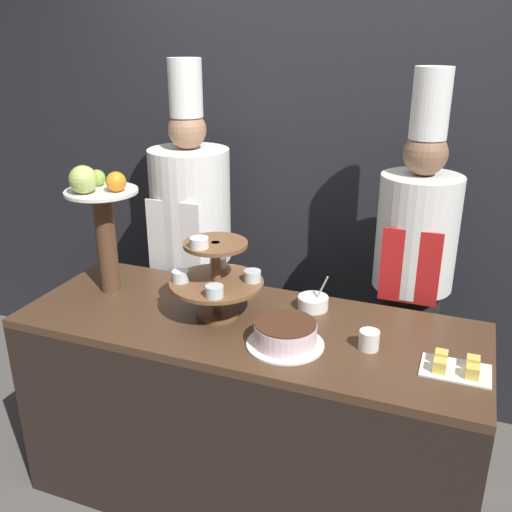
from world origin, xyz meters
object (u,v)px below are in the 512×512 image
object	(u,v)px
serving_bowl_far	(313,303)
chef_center_left	(413,265)
cup_white	(369,340)
chef_left	(192,235)
cake_round	(285,334)
fruit_pedestal	(101,212)
tiered_stand	(216,276)
cake_square_tray	(456,367)

from	to	relation	value
serving_bowl_far	chef_center_left	size ratio (longest dim) A/B	0.09
cup_white	chef_left	xyz separation A→B (m)	(-1.06, 0.64, 0.07)
cup_white	chef_left	world-z (taller)	chef_left
cake_round	cup_white	size ratio (longest dim) A/B	3.89
fruit_pedestal	chef_left	bearing A→B (deg)	75.78
tiered_stand	fruit_pedestal	distance (m)	0.60
fruit_pedestal	cake_square_tray	size ratio (longest dim) A/B	2.48
serving_bowl_far	tiered_stand	bearing A→B (deg)	-149.61
serving_bowl_far	chef_center_left	world-z (taller)	chef_center_left
tiered_stand	serving_bowl_far	bearing A→B (deg)	30.39
fruit_pedestal	serving_bowl_far	distance (m)	0.99
serving_bowl_far	chef_center_left	xyz separation A→B (m)	(0.36, 0.40, 0.08)
cake_square_tray	serving_bowl_far	world-z (taller)	serving_bowl_far
tiered_stand	cup_white	distance (m)	0.66
tiered_stand	cake_round	xyz separation A→B (m)	(0.34, -0.12, -0.14)
cup_white	chef_center_left	distance (m)	0.65
chef_center_left	serving_bowl_far	bearing A→B (deg)	-132.27
fruit_pedestal	chef_center_left	size ratio (longest dim) A/B	0.32
cake_round	chef_center_left	size ratio (longest dim) A/B	0.16
fruit_pedestal	chef_center_left	distance (m)	1.42
cake_round	serving_bowl_far	bearing A→B (deg)	87.63
cake_round	chef_center_left	world-z (taller)	chef_center_left
tiered_stand	chef_center_left	distance (m)	0.94
tiered_stand	cup_white	xyz separation A→B (m)	(0.64, -0.04, -0.15)
serving_bowl_far	cup_white	bearing A→B (deg)	-40.76
tiered_stand	chef_left	world-z (taller)	chef_left
cup_white	chef_center_left	bearing A→B (deg)	83.13
chef_center_left	cup_white	bearing A→B (deg)	-96.87
tiered_stand	fruit_pedestal	world-z (taller)	fruit_pedestal
cake_round	chef_center_left	distance (m)	0.82
fruit_pedestal	cake_round	bearing A→B (deg)	-10.80
cake_round	chef_left	distance (m)	1.06
cake_round	chef_left	xyz separation A→B (m)	(-0.76, 0.73, 0.06)
cake_round	cake_square_tray	world-z (taller)	cake_round
tiered_stand	fruit_pedestal	size ratio (longest dim) A/B	0.66
chef_left	cup_white	bearing A→B (deg)	-31.17
serving_bowl_far	chef_left	distance (m)	0.88
chef_left	chef_center_left	distance (m)	1.14
cake_square_tray	serving_bowl_far	distance (m)	0.66
cake_round	chef_center_left	xyz separation A→B (m)	(0.37, 0.73, 0.06)
cup_white	serving_bowl_far	bearing A→B (deg)	139.24
chef_left	cake_square_tray	bearing A→B (deg)	-26.47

